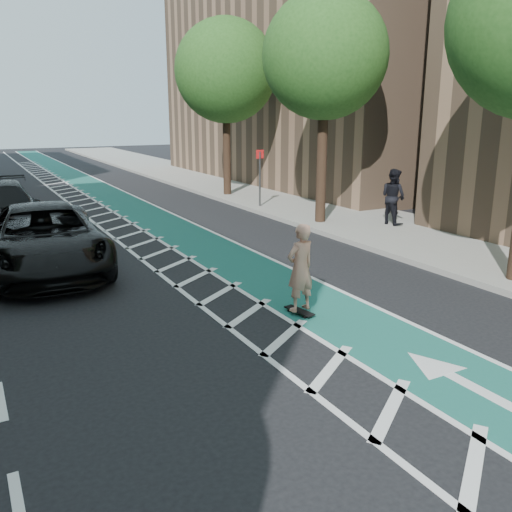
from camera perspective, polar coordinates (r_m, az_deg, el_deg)
ground at (r=9.31m, az=-5.02°, el=-10.30°), size 120.00×120.00×0.00m
bike_lane at (r=19.25m, az=-8.76°, el=2.86°), size 2.00×90.00×0.01m
buffer_strip at (r=18.81m, az=-13.06°, el=2.36°), size 1.40×90.00×0.01m
sidewalk_right at (r=22.23m, az=7.22°, el=4.70°), size 5.00×90.00×0.15m
curb_right at (r=20.92m, az=1.73°, el=4.18°), size 0.12×90.00×0.16m
building_right_far at (r=35.13m, az=9.04°, el=23.77°), size 14.00×22.00×19.00m
tree_r_c at (r=19.42m, az=7.35°, el=20.13°), size 4.20×4.20×7.90m
tree_r_d at (r=26.33m, az=-3.41°, el=18.80°), size 4.20×4.20×7.90m
sign_post at (r=22.71m, az=0.41°, el=8.28°), size 0.35×0.08×2.47m
skateboard at (r=11.01m, az=4.59°, el=-5.78°), size 0.32×0.74×0.10m
skateboarder at (r=10.72m, az=4.69°, el=-1.25°), size 0.71×0.53×1.77m
suv_near at (r=14.84m, az=-21.39°, el=1.74°), size 3.10×6.21×1.69m
pedestrian at (r=19.55m, az=14.24°, el=6.07°), size 0.81×1.00×1.94m
barrel_a at (r=14.39m, az=-23.18°, el=-0.63°), size 0.63×0.63×0.85m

